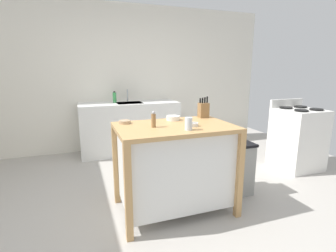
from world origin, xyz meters
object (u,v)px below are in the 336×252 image
(sink_faucet, at_px, (127,96))
(bowl_ceramic_wide, at_px, (125,122))
(kitchen_island, at_px, (175,164))
(bottle_spray_cleaner, at_px, (115,97))
(drinking_cup, at_px, (189,124))
(trash_bin, at_px, (237,168))
(pepper_grinder, at_px, (154,120))
(stove, at_px, (297,138))
(knife_block, at_px, (203,110))
(bowl_stoneware_deep, at_px, (192,124))
(bowl_ceramic_small, at_px, (173,118))

(sink_faucet, bearing_deg, bowl_ceramic_wide, -101.67)
(kitchen_island, height_order, bottle_spray_cleaner, bottle_spray_cleaner)
(drinking_cup, bearing_deg, trash_bin, 21.77)
(bowl_ceramic_wide, relative_size, sink_faucet, 0.54)
(pepper_grinder, relative_size, stove, 0.15)
(trash_bin, distance_m, sink_faucet, 2.42)
(bowl_ceramic_wide, distance_m, drinking_cup, 0.70)
(pepper_grinder, bearing_deg, knife_block, 23.30)
(kitchen_island, distance_m, pepper_grinder, 0.53)
(drinking_cup, bearing_deg, kitchen_island, 101.24)
(knife_block, height_order, stove, knife_block)
(knife_block, relative_size, bowl_ceramic_wide, 2.04)
(pepper_grinder, relative_size, bottle_spray_cleaner, 0.78)
(bowl_stoneware_deep, height_order, bowl_ceramic_wide, same)
(bowl_stoneware_deep, relative_size, drinking_cup, 0.97)
(pepper_grinder, height_order, trash_bin, pepper_grinder)
(sink_faucet, bearing_deg, trash_bin, -67.99)
(bowl_ceramic_small, relative_size, bottle_spray_cleaner, 0.74)
(knife_block, distance_m, bowl_ceramic_wide, 0.92)
(bowl_stoneware_deep, xyz_separation_m, stove, (2.01, 0.58, -0.48))
(bowl_ceramic_wide, distance_m, trash_bin, 1.43)
(bowl_ceramic_small, distance_m, pepper_grinder, 0.40)
(kitchen_island, xyz_separation_m, bowl_ceramic_wide, (-0.46, 0.25, 0.42))
(kitchen_island, xyz_separation_m, pepper_grinder, (-0.23, -0.02, 0.48))
(knife_block, height_order, bowl_stoneware_deep, knife_block)
(bowl_ceramic_small, bearing_deg, drinking_cup, -93.60)
(knife_block, bearing_deg, kitchen_island, -148.90)
(trash_bin, relative_size, stove, 0.62)
(pepper_grinder, bearing_deg, bowl_stoneware_deep, -11.25)
(knife_block, bearing_deg, sink_faucet, 104.65)
(sink_faucet, relative_size, bottle_spray_cleaner, 1.10)
(bowl_stoneware_deep, bearing_deg, kitchen_island, 148.77)
(kitchen_island, bearing_deg, trash_bin, 5.41)
(sink_faucet, distance_m, bottle_spray_cleaner, 0.25)
(knife_block, relative_size, bottle_spray_cleaner, 1.21)
(bowl_stoneware_deep, height_order, stove, stove)
(bowl_ceramic_small, bearing_deg, knife_block, 4.89)
(bowl_ceramic_small, xyz_separation_m, pepper_grinder, (-0.30, -0.26, 0.05))
(bowl_ceramic_wide, bearing_deg, pepper_grinder, -49.25)
(bowl_ceramic_wide, xyz_separation_m, stove, (2.61, 0.23, -0.48))
(bowl_stoneware_deep, xyz_separation_m, bottle_spray_cleaner, (-0.44, 2.26, 0.05))
(knife_block, relative_size, bowl_stoneware_deep, 2.12)
(bottle_spray_cleaner, bearing_deg, bowl_stoneware_deep, -79.09)
(bowl_stoneware_deep, xyz_separation_m, drinking_cup, (-0.11, -0.14, 0.04))
(bowl_stoneware_deep, bearing_deg, drinking_cup, -126.81)
(kitchen_island, relative_size, bowl_ceramic_wide, 9.82)
(knife_block, xyz_separation_m, trash_bin, (0.36, -0.20, -0.69))
(kitchen_island, relative_size, sink_faucet, 5.30)
(bowl_ceramic_small, bearing_deg, sink_faucet, 93.54)
(bowl_ceramic_wide, height_order, pepper_grinder, pepper_grinder)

